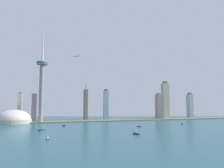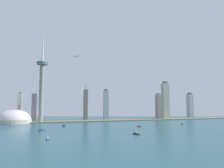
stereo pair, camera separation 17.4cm
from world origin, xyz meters
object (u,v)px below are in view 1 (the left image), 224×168
boat_4 (182,124)px  skyscraper_1 (86,105)px  boat_5 (136,133)px  skyscraper_6 (158,106)px  skyscraper_5 (190,106)px  airplane (75,56)px  skyscraper_0 (106,105)px  boat_1 (48,139)px  boat_7 (139,126)px  skyscraper_2 (34,107)px  skyscraper_4 (165,101)px  boat_3 (64,126)px  channel_buoy_1 (54,136)px  skyscraper_3 (20,107)px  observation_tower (42,78)px  stadium_dome (14,119)px  boat_0 (42,130)px

boat_4 → skyscraper_1: bearing=53.2°
boat_4 → boat_5: bearing=135.8°
skyscraper_1 → skyscraper_6: size_ratio=1.26×
skyscraper_5 → airplane: bearing=-173.3°
skyscraper_0 → skyscraper_5: 374.49m
skyscraper_5 → boat_1: 719.33m
boat_7 → airplane: size_ratio=0.45×
skyscraper_2 → airplane: size_ratio=3.49×
boat_4 → boat_7: boat_4 is taller
skyscraper_0 → boat_5: (-55.11, -407.94, -53.83)m
boat_1 → skyscraper_1: bearing=18.0°
skyscraper_2 → skyscraper_5: size_ratio=0.87×
skyscraper_2 → skyscraper_5: bearing=0.9°
skyscraper_4 → boat_5: 447.29m
boat_3 → boat_4: boat_3 is taller
boat_1 → channel_buoy_1: 35.95m
skyscraper_5 → skyscraper_6: size_ratio=1.06×
boat_3 → boat_7: (179.90, -67.80, -0.42)m
skyscraper_3 → boat_1: bearing=-78.0°
skyscraper_2 → boat_7: skyscraper_2 is taller
boat_4 → airplane: airplane is taller
skyscraper_5 → observation_tower: bearing=-174.2°
observation_tower → boat_5: size_ratio=18.05×
skyscraper_0 → boat_3: bearing=-128.4°
stadium_dome → skyscraper_0: size_ratio=0.86×
airplane → skyscraper_4: bearing=-175.3°
observation_tower → skyscraper_1: size_ratio=2.38×
boat_0 → boat_7: (232.09, 7.41, -0.07)m
skyscraper_3 → boat_7: skyscraper_3 is taller
boat_4 → boat_5: size_ratio=0.85×
skyscraper_3 → boat_3: bearing=-59.4°
skyscraper_1 → channel_buoy_1: (-121.83, -365.01, -53.83)m
stadium_dome → skyscraper_2: skyscraper_2 is taller
skyscraper_1 → boat_4: 343.16m
boat_0 → channel_buoy_1: size_ratio=6.04×
skyscraper_3 → boat_5: skyscraper_3 is taller
boat_5 → boat_7: bearing=139.7°
skyscraper_5 → boat_4: 357.95m
boat_0 → airplane: (96.11, 224.11, 217.96)m
skyscraper_0 → boat_7: size_ratio=9.76×
skyscraper_0 → skyscraper_1: skyscraper_1 is taller
observation_tower → airplane: observation_tower is taller
skyscraper_1 → boat_1: (-131.96, -399.51, -53.65)m
stadium_dome → boat_4: 489.23m
skyscraper_3 → boat_4: 527.45m
skyscraper_1 → boat_0: bearing=-117.8°
skyscraper_6 → boat_7: bearing=-128.1°
skyscraper_1 → boat_1: 424.14m
skyscraper_4 → boat_3: (-395.52, -156.13, -68.38)m
skyscraper_5 → airplane: size_ratio=4.04×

